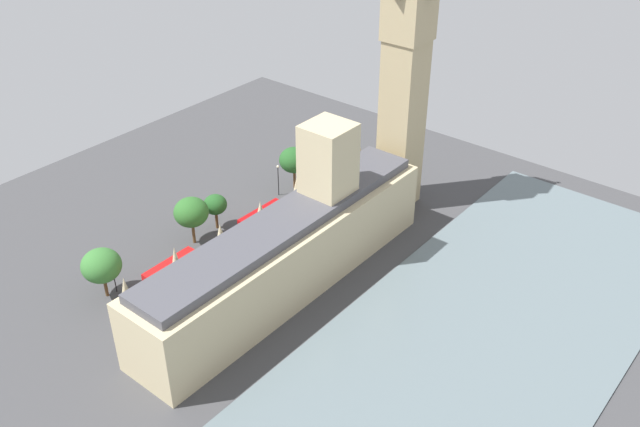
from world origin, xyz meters
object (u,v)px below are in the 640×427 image
object	(u,v)px
double_decker_bus_near_tower	(172,272)
street_lamp_slot_11	(113,273)
car_silver_trailing	(231,253)
plane_tree_leading	(294,160)
plane_tree_opposite_hall	(101,266)
pedestrian_kerbside	(152,332)
street_lamp_slot_10	(278,175)
plane_tree_corner	(215,205)
plane_tree_under_trees	(191,212)
parliament_building	(292,246)
clock_tower	(405,71)
car_blue_far_end	(316,207)
double_decker_bus_midblock	(262,220)
pedestrian_by_river_gate	(289,244)

from	to	relation	value
double_decker_bus_near_tower	street_lamp_slot_11	xyz separation A→B (m)	(6.00, 7.35, 1.32)
car_silver_trailing	double_decker_bus_near_tower	xyz separation A→B (m)	(1.80, 12.10, 1.75)
plane_tree_leading	plane_tree_opposite_hall	distance (m)	47.72
pedestrian_kerbside	street_lamp_slot_10	xyz separation A→B (m)	(13.79, -44.85, 4.07)
plane_tree_corner	plane_tree_under_trees	bearing A→B (deg)	93.08
street_lamp_slot_10	plane_tree_corner	bearing A→B (deg)	87.22
parliament_building	plane_tree_leading	size ratio (longest dim) A/B	6.63
plane_tree_leading	double_decker_bus_near_tower	bearing A→B (deg)	98.64
clock_tower	plane_tree_under_trees	world-z (taller)	clock_tower
plane_tree_leading	clock_tower	bearing A→B (deg)	-154.99
parliament_building	car_blue_far_end	distance (m)	24.62
double_decker_bus_near_tower	street_lamp_slot_10	bearing A→B (deg)	99.40
street_lamp_slot_11	plane_tree_under_trees	bearing A→B (deg)	-87.36
plane_tree_opposite_hall	double_decker_bus_midblock	bearing A→B (deg)	-102.78
double_decker_bus_near_tower	pedestrian_by_river_gate	world-z (taller)	double_decker_bus_near_tower
plane_tree_corner	pedestrian_kerbside	bearing A→B (deg)	117.60
plane_tree_under_trees	pedestrian_kerbside	bearing A→B (deg)	123.29
parliament_building	plane_tree_under_trees	bearing A→B (deg)	6.51
parliament_building	plane_tree_leading	distance (m)	33.02
plane_tree_corner	plane_tree_under_trees	xyz separation A→B (m)	(-0.33, 6.21, 1.43)
street_lamp_slot_10	car_silver_trailing	bearing A→B (deg)	110.29
street_lamp_slot_10	double_decker_bus_near_tower	bearing A→B (deg)	100.55
pedestrian_by_river_gate	car_silver_trailing	bearing A→B (deg)	-14.30
car_blue_far_end	pedestrian_by_river_gate	size ratio (longest dim) A/B	2.62
plane_tree_opposite_hall	street_lamp_slot_10	bearing A→B (deg)	-90.03
pedestrian_by_river_gate	plane_tree_leading	xyz separation A→B (m)	(13.76, -17.50, 5.81)
pedestrian_by_river_gate	plane_tree_under_trees	xyz separation A→B (m)	(14.72, 10.15, 5.96)
pedestrian_by_river_gate	street_lamp_slot_10	xyz separation A→B (m)	(14.24, -12.97, 4.11)
plane_tree_leading	street_lamp_slot_11	world-z (taller)	plane_tree_leading
double_decker_bus_midblock	plane_tree_corner	bearing A→B (deg)	-149.21
plane_tree_under_trees	plane_tree_opposite_hall	distance (m)	20.08
clock_tower	double_decker_bus_near_tower	distance (m)	56.12
parliament_building	car_silver_trailing	distance (m)	15.43
double_decker_bus_near_tower	plane_tree_leading	bearing A→B (deg)	97.49
car_blue_far_end	car_silver_trailing	distance (m)	22.10
pedestrian_kerbside	street_lamp_slot_10	size ratio (longest dim) A/B	0.24
clock_tower	pedestrian_by_river_gate	distance (m)	38.78
car_silver_trailing	street_lamp_slot_11	bearing A→B (deg)	-112.34
clock_tower	street_lamp_slot_11	xyz separation A→B (m)	(20.00, 55.36, -24.14)
parliament_building	plane_tree_under_trees	size ratio (longest dim) A/B	6.49
double_decker_bus_near_tower	plane_tree_opposite_hall	bearing A→B (deg)	-126.57
pedestrian_by_river_gate	street_lamp_slot_10	bearing A→B (deg)	-113.04
clock_tower	plane_tree_opposite_hall	distance (m)	64.36
clock_tower	plane_tree_leading	world-z (taller)	clock_tower
parliament_building	double_decker_bus_midblock	world-z (taller)	parliament_building
plane_tree_corner	street_lamp_slot_10	size ratio (longest dim) A/B	1.03
plane_tree_leading	street_lamp_slot_11	bearing A→B (deg)	89.85
pedestrian_by_river_gate	pedestrian_kerbside	distance (m)	31.89
pedestrian_by_river_gate	plane_tree_corner	size ratio (longest dim) A/B	0.22
clock_tower	double_decker_bus_midblock	size ratio (longest dim) A/B	5.16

